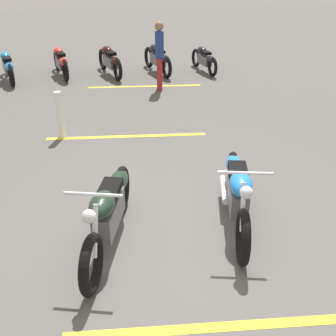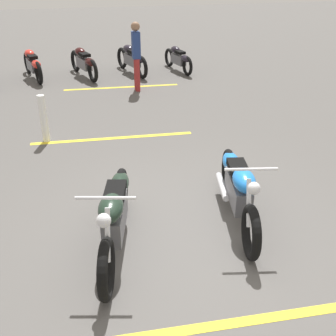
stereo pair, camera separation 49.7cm
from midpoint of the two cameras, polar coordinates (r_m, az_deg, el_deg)
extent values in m
plane|color=#514F4C|center=(5.33, 3.81, -9.40)|extent=(60.00, 60.00, 0.00)
torus|color=black|center=(4.85, 13.42, -9.49)|extent=(0.68, 0.25, 0.67)
torus|color=black|center=(6.16, 11.32, -0.88)|extent=(0.68, 0.25, 0.67)
cube|color=#59595E|center=(5.49, 12.26, -3.64)|extent=(0.87, 0.40, 0.32)
ellipsoid|color=blue|center=(5.11, 12.97, -2.28)|extent=(0.57, 0.39, 0.24)
ellipsoid|color=blue|center=(5.92, 11.69, 0.33)|extent=(0.60, 0.36, 0.22)
cube|color=black|center=(5.47, 12.37, -0.42)|extent=(0.48, 0.33, 0.09)
cylinder|color=silver|center=(4.89, 13.35, -5.43)|extent=(0.27, 0.11, 0.56)
cylinder|color=silver|center=(4.73, 13.80, -0.75)|extent=(0.17, 0.61, 0.04)
sphere|color=silver|center=(4.62, 13.99, -3.44)|extent=(0.15, 0.15, 0.15)
cylinder|color=silver|center=(5.89, 10.27, -2.98)|extent=(0.70, 0.24, 0.09)
torus|color=black|center=(4.38, -7.44, -13.38)|extent=(0.68, 0.28, 0.67)
torus|color=black|center=(5.63, -4.02, -3.17)|extent=(0.68, 0.28, 0.67)
cube|color=#59595E|center=(4.98, -5.43, -6.51)|extent=(0.87, 0.43, 0.32)
ellipsoid|color=black|center=(4.60, -6.21, -5.22)|extent=(0.57, 0.40, 0.24)
ellipsoid|color=black|center=(5.39, -4.37, -1.95)|extent=(0.60, 0.38, 0.22)
cube|color=black|center=(4.94, -5.29, -2.97)|extent=(0.49, 0.35, 0.09)
cylinder|color=silver|center=(4.40, -6.99, -8.86)|extent=(0.27, 0.12, 0.56)
cylinder|color=silver|center=(4.21, -7.17, -3.78)|extent=(0.19, 0.61, 0.04)
sphere|color=silver|center=(4.12, -7.65, -6.86)|extent=(0.15, 0.15, 0.15)
cylinder|color=silver|center=(5.42, -6.03, -5.51)|extent=(0.70, 0.27, 0.09)
torus|color=black|center=(14.10, 4.98, 15.14)|extent=(0.60, 0.19, 0.59)
torus|color=black|center=(12.87, 7.41, 13.88)|extent=(0.60, 0.19, 0.59)
cube|color=#59595E|center=(13.42, 6.23, 14.81)|extent=(0.77, 0.31, 0.28)
ellipsoid|color=black|center=(13.59, 5.87, 16.12)|extent=(0.49, 0.32, 0.21)
ellipsoid|color=black|center=(12.95, 7.19, 14.88)|extent=(0.52, 0.29, 0.20)
cube|color=black|center=(13.27, 6.49, 15.76)|extent=(0.42, 0.27, 0.08)
torus|color=black|center=(13.96, -1.65, 15.26)|extent=(0.68, 0.26, 0.67)
torus|color=black|center=(12.55, 0.97, 13.94)|extent=(0.68, 0.26, 0.67)
cube|color=#59595E|center=(13.19, -0.33, 14.96)|extent=(0.87, 0.41, 0.32)
ellipsoid|color=black|center=(13.38, -0.78, 16.43)|extent=(0.57, 0.39, 0.24)
ellipsoid|color=black|center=(12.65, 0.68, 15.08)|extent=(0.60, 0.36, 0.22)
cube|color=black|center=(13.02, -0.11, 16.05)|extent=(0.48, 0.33, 0.09)
torus|color=black|center=(13.79, -8.09, 14.86)|extent=(0.67, 0.28, 0.67)
torus|color=black|center=(12.34, -5.92, 13.58)|extent=(0.67, 0.28, 0.67)
cube|color=#59595E|center=(13.00, -7.01, 14.58)|extent=(0.86, 0.43, 0.32)
ellipsoid|color=black|center=(13.19, -7.46, 16.06)|extent=(0.57, 0.40, 0.24)
ellipsoid|color=black|center=(12.44, -6.21, 14.72)|extent=(0.60, 0.38, 0.22)
cube|color=black|center=(12.82, -6.90, 15.69)|extent=(0.48, 0.35, 0.09)
torus|color=black|center=(13.98, -14.32, 14.46)|extent=(0.66, 0.26, 0.65)
torus|color=black|center=(12.51, -13.09, 13.19)|extent=(0.66, 0.26, 0.65)
cube|color=#59595E|center=(13.18, -13.74, 14.17)|extent=(0.85, 0.40, 0.31)
ellipsoid|color=red|center=(13.38, -14.09, 15.60)|extent=(0.56, 0.39, 0.23)
ellipsoid|color=red|center=(12.61, -13.34, 14.30)|extent=(0.59, 0.36, 0.21)
cube|color=black|center=(13.00, -13.77, 15.24)|extent=(0.47, 0.33, 0.09)
torus|color=black|center=(13.80, -20.90, 13.37)|extent=(0.64, 0.29, 0.64)
torus|color=black|center=(12.35, -20.05, 12.08)|extent=(0.64, 0.29, 0.64)
cube|color=#59595E|center=(13.01, -20.53, 13.06)|extent=(0.83, 0.43, 0.31)
ellipsoid|color=blue|center=(13.21, -20.88, 14.48)|extent=(0.55, 0.40, 0.23)
ellipsoid|color=blue|center=(12.46, -20.30, 13.18)|extent=(0.58, 0.37, 0.21)
cube|color=black|center=(12.84, -20.65, 14.11)|extent=(0.47, 0.34, 0.09)
cylinder|color=maroon|center=(11.24, 0.17, 12.91)|extent=(0.13, 0.13, 0.86)
cylinder|color=maroon|center=(11.41, 0.02, 13.12)|extent=(0.13, 0.13, 0.86)
cube|color=navy|center=(11.17, 0.10, 16.88)|extent=(0.25, 0.20, 0.68)
sphere|color=#8C664C|center=(11.10, 0.10, 19.27)|extent=(0.23, 0.23, 0.23)
cylinder|color=white|center=(8.29, -13.26, 7.27)|extent=(0.14, 0.14, 0.93)
cube|color=yellow|center=(4.30, 12.15, -21.00)|extent=(0.36, 3.20, 0.01)
cube|color=yellow|center=(8.26, -4.08, 4.42)|extent=(0.36, 3.20, 0.01)
cube|color=yellow|center=(11.77, -2.07, 11.37)|extent=(0.36, 3.20, 0.01)
camera|label=1|loc=(0.25, 92.58, -1.31)|focal=43.45mm
camera|label=2|loc=(0.25, -87.42, 1.31)|focal=43.45mm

